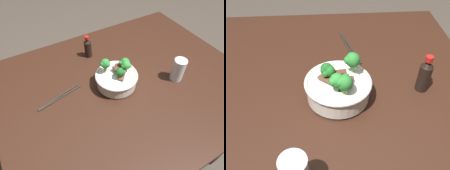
# 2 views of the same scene
# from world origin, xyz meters

# --- Properties ---
(dining_table) EXTENTS (1.26, 1.00, 0.78)m
(dining_table) POSITION_xyz_m (0.00, 0.00, 0.69)
(dining_table) COLOR #381E14
(dining_table) RESTS_ON ground
(rice_bowl) EXTENTS (0.21, 0.21, 0.15)m
(rice_bowl) POSITION_xyz_m (0.05, -0.01, 0.84)
(rice_bowl) COLOR silver
(rice_bowl) RESTS_ON dining_table
(chopsticks_pair) EXTENTS (0.23, 0.07, 0.01)m
(chopsticks_pair) POSITION_xyz_m (0.33, -0.07, 0.79)
(chopsticks_pair) COLOR #28231E
(chopsticks_pair) RESTS_ON dining_table
(soy_sauce_bottle) EXTENTS (0.04, 0.04, 0.13)m
(soy_sauce_bottle) POSITION_xyz_m (0.08, -0.28, 0.84)
(soy_sauce_bottle) COLOR black
(soy_sauce_bottle) RESTS_ON dining_table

